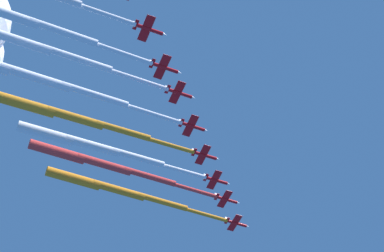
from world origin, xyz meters
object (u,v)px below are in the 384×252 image
(jet_port_inner, at_px, (102,164))
(jet_port_outer, at_px, (11,39))
(jet_starboard_outer, at_px, (0,12))
(jet_lead, at_px, (116,190))
(jet_starboard_inner, at_px, (91,145))
(jet_starboard_mid, at_px, (32,77))
(jet_port_mid, at_px, (73,118))

(jet_port_inner, height_order, jet_port_outer, jet_port_outer)
(jet_starboard_outer, bearing_deg, jet_lead, 151.12)
(jet_starboard_inner, relative_size, jet_starboard_mid, 0.87)
(jet_lead, bearing_deg, jet_starboard_mid, -32.31)
(jet_starboard_inner, relative_size, jet_starboard_outer, 0.94)
(jet_port_mid, relative_size, jet_port_outer, 0.87)
(jet_port_mid, distance_m, jet_port_outer, 33.32)
(jet_port_inner, bearing_deg, jet_port_outer, -32.34)
(jet_starboard_mid, height_order, jet_port_outer, jet_port_outer)
(jet_port_inner, xyz_separation_m, jet_starboard_mid, (37.05, -24.56, -1.02))
(jet_starboard_mid, relative_size, jet_port_outer, 1.00)
(jet_lead, relative_size, jet_starboard_inner, 1.04)
(jet_port_inner, relative_size, jet_port_mid, 1.04)
(jet_port_inner, xyz_separation_m, jet_port_outer, (49.17, -31.13, 0.78))
(jet_port_inner, height_order, jet_starboard_inner, jet_port_inner)
(jet_starboard_mid, xyz_separation_m, jet_port_outer, (12.12, -6.57, 1.80))
(jet_port_outer, bearing_deg, jet_port_inner, 147.66)
(jet_port_outer, bearing_deg, jet_port_mid, 142.85)
(jet_starboard_mid, bearing_deg, jet_starboard_inner, 142.79)
(jet_starboard_inner, bearing_deg, jet_starboard_mid, -37.21)
(jet_port_inner, xyz_separation_m, jet_starboard_inner, (10.72, -4.57, -1.90))
(jet_lead, relative_size, jet_port_mid, 1.04)
(jet_lead, distance_m, jet_port_inner, 13.47)
(jet_port_inner, bearing_deg, jet_starboard_outer, -29.00)
(jet_lead, height_order, jet_port_outer, jet_port_outer)
(jet_lead, distance_m, jet_starboard_outer, 82.64)
(jet_starboard_mid, distance_m, jet_port_outer, 13.90)
(jet_port_mid, bearing_deg, jet_port_inner, 153.98)
(jet_port_inner, height_order, jet_port_mid, jet_port_inner)
(jet_port_mid, xyz_separation_m, jet_starboard_outer, (37.83, -22.47, -0.49))
(jet_starboard_inner, bearing_deg, jet_port_outer, -34.64)
(jet_starboard_inner, xyz_separation_m, jet_starboard_outer, (49.81, -28.98, -0.49))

